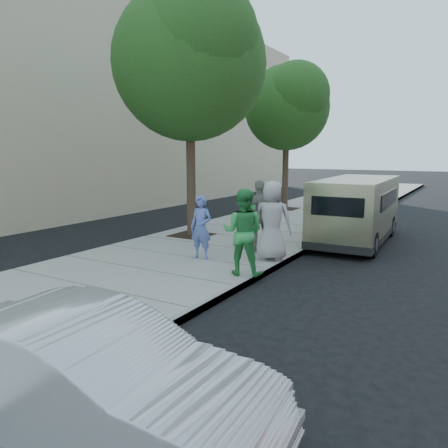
{
  "coord_description": "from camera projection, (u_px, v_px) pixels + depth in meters",
  "views": [
    {
      "loc": [
        5.5,
        -8.82,
        2.78
      ],
      "look_at": [
        0.39,
        -0.14,
        1.1
      ],
      "focal_mm": 35.0,
      "sensor_mm": 36.0,
      "label": 1
    }
  ],
  "objects": [
    {
      "name": "ground",
      "position": [
        213.0,
        266.0,
        10.71
      ],
      "size": [
        120.0,
        120.0,
        0.0
      ],
      "primitive_type": "plane",
      "color": "black",
      "rests_on": "ground"
    },
    {
      "name": "sidewalk",
      "position": [
        180.0,
        258.0,
        11.2
      ],
      "size": [
        5.0,
        60.0,
        0.15
      ],
      "primitive_type": "cube",
      "color": "gray",
      "rests_on": "ground"
    },
    {
      "name": "curb_face",
      "position": [
        267.0,
        271.0,
        9.98
      ],
      "size": [
        0.12,
        60.0,
        0.16
      ],
      "primitive_type": "cube",
      "color": "gray",
      "rests_on": "ground"
    },
    {
      "name": "tree_near",
      "position": [
        191.0,
        57.0,
        12.97
      ],
      "size": [
        4.62,
        4.6,
        7.53
      ],
      "color": "black",
      "rests_on": "sidewalk"
    },
    {
      "name": "tree_far",
      "position": [
        288.0,
        104.0,
        19.54
      ],
      "size": [
        3.92,
        3.8,
        6.49
      ],
      "color": "black",
      "rests_on": "sidewalk"
    },
    {
      "name": "parking_meter",
      "position": [
        251.0,
        218.0,
        10.52
      ],
      "size": [
        0.3,
        0.12,
        1.43
      ],
      "rotation": [
        0.0,
        0.0,
        0.07
      ],
      "color": "gray",
      "rests_on": "sidewalk"
    },
    {
      "name": "van",
      "position": [
        357.0,
        209.0,
        13.35
      ],
      "size": [
        1.98,
        5.39,
        1.97
      ],
      "rotation": [
        0.0,
        0.0,
        0.04
      ],
      "color": "tan",
      "rests_on": "ground"
    },
    {
      "name": "sedan",
      "position": [
        87.0,
        378.0,
        4.16
      ],
      "size": [
        4.01,
        1.72,
        1.29
      ],
      "primitive_type": "imported",
      "rotation": [
        0.0,
        0.0,
        1.66
      ],
      "color": "silver",
      "rests_on": "ground"
    },
    {
      "name": "person_officer",
      "position": [
        201.0,
        227.0,
        10.7
      ],
      "size": [
        0.59,
        0.41,
        1.57
      ],
      "primitive_type": "imported",
      "rotation": [
        0.0,
        0.0,
        0.06
      ],
      "color": "#5A6FC0",
      "rests_on": "sidewalk"
    },
    {
      "name": "person_green_shirt",
      "position": [
        243.0,
        232.0,
        9.32
      ],
      "size": [
        1.04,
        0.9,
        1.86
      ],
      "primitive_type": "imported",
      "rotation": [
        0.0,
        0.0,
        3.38
      ],
      "color": "green",
      "rests_on": "sidewalk"
    },
    {
      "name": "person_gray_shirt",
      "position": [
        272.0,
        221.0,
        10.59
      ],
      "size": [
        1.09,
        0.87,
        1.94
      ],
      "primitive_type": "imported",
      "rotation": [
        0.0,
        0.0,
        3.45
      ],
      "color": "#ABACAE",
      "rests_on": "sidewalk"
    },
    {
      "name": "person_striped_polo",
      "position": [
        260.0,
        216.0,
        11.47
      ],
      "size": [
        1.11,
        1.11,
        1.89
      ],
      "primitive_type": "imported",
      "rotation": [
        0.0,
        0.0,
        3.93
      ],
      "color": "gray",
      "rests_on": "sidewalk"
    }
  ]
}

